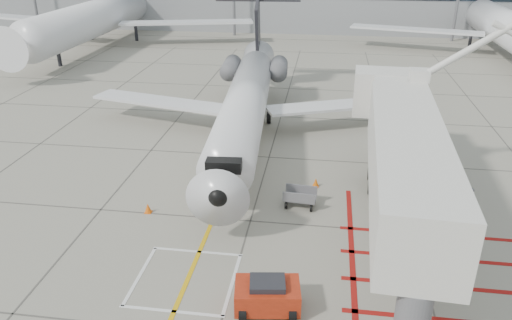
# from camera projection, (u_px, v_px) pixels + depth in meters

# --- Properties ---
(ground_plane) EXTENTS (260.00, 260.00, 0.00)m
(ground_plane) POSITION_uv_depth(u_px,v_px,m) (236.00, 269.00, 21.66)
(ground_plane) COLOR gray
(ground_plane) RESTS_ON ground
(regional_jet) EXTENTS (26.98, 32.98, 8.20)m
(regional_jet) POSITION_uv_depth(u_px,v_px,m) (242.00, 91.00, 31.82)
(regional_jet) COLOR silver
(regional_jet) RESTS_ON ground_plane
(jet_bridge) EXTENTS (10.42, 20.25, 7.91)m
(jet_bridge) POSITION_uv_depth(u_px,v_px,m) (405.00, 172.00, 21.36)
(jet_bridge) COLOR silver
(jet_bridge) RESTS_ON ground_plane
(pushback_tug) EXTENTS (2.67, 1.87, 1.45)m
(pushback_tug) POSITION_uv_depth(u_px,v_px,m) (267.00, 294.00, 19.03)
(pushback_tug) COLOR #AA2710
(pushback_tug) RESTS_ON ground_plane
(baggage_cart) EXTENTS (1.79, 1.22, 1.07)m
(baggage_cart) POSITION_uv_depth(u_px,v_px,m) (300.00, 197.00, 26.42)
(baggage_cart) COLOR #5F5E63
(baggage_cart) RESTS_ON ground_plane
(ground_power_unit) EXTENTS (2.54, 1.85, 1.80)m
(ground_power_unit) POSITION_uv_depth(u_px,v_px,m) (444.00, 201.00, 25.35)
(ground_power_unit) COLOR white
(ground_power_unit) RESTS_ON ground_plane
(cone_nose) EXTENTS (0.37, 0.37, 0.52)m
(cone_nose) POSITION_uv_depth(u_px,v_px,m) (148.00, 208.00, 25.94)
(cone_nose) COLOR #E3590B
(cone_nose) RESTS_ON ground_plane
(cone_side) EXTENTS (0.37, 0.37, 0.51)m
(cone_side) POSITION_uv_depth(u_px,v_px,m) (316.00, 182.00, 28.63)
(cone_side) COLOR #E2610B
(cone_side) RESTS_ON ground_plane
(bg_aircraft_c) EXTENTS (35.41, 39.34, 11.80)m
(bg_aircraft_c) POSITION_uv_depth(u_px,v_px,m) (508.00, 4.00, 57.61)
(bg_aircraft_c) COLOR silver
(bg_aircraft_c) RESTS_ON ground_plane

